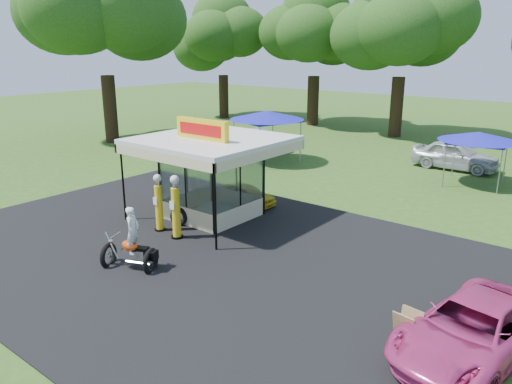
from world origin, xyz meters
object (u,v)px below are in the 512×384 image
Objects in this scene: bg_car_c at (455,155)px; pink_sedan at (474,329)px; gas_pump_right at (176,209)px; tent_east at (479,137)px; kiosk_car at (247,194)px; bg_car_a at (259,140)px; motorcycle at (132,244)px; gas_pump_left at (159,204)px; tent_west at (267,116)px; gas_station_kiosk at (212,176)px; a_frame_sign at (407,331)px.

pink_sedan is at bearing -160.29° from bg_car_c.
tent_east is (6.42, 14.72, 1.32)m from gas_pump_right.
kiosk_car is 12.69m from pink_sedan.
bg_car_a is 0.89× the size of bg_car_c.
gas_pump_right is 1.12× the size of motorcycle.
gas_pump_left reaches higher than kiosk_car.
tent_west is (-15.90, 12.93, 2.18)m from pink_sedan.
kiosk_car is (-1.47, 7.51, -0.37)m from motorcycle.
tent_east is at bearing 59.79° from gas_station_kiosk.
tent_east is (5.58, 17.41, 1.64)m from motorcycle.
gas_station_kiosk is 11.01m from a_frame_sign.
bg_car_a reaches higher than kiosk_car.
a_frame_sign is (9.51, -1.50, -0.66)m from gas_pump_right.
kiosk_car is at bearing 90.00° from gas_station_kiosk.
motorcycle is at bearing -151.79° from bg_car_a.
kiosk_car is at bearing -142.32° from bg_car_a.
gas_pump_left is at bearing -173.66° from pink_sedan.
tent_west is (-14.63, 13.69, 2.34)m from a_frame_sign.
gas_pump_left is 3.43m from motorcycle.
bg_car_c reaches higher than bg_car_a.
gas_station_kiosk is 14.02m from tent_east.
tent_west is (2.61, -2.52, 2.15)m from bg_car_a.
bg_car_a is (-6.63, 14.58, -0.39)m from gas_pump_left.
pink_sedan is at bearing -4.15° from gas_pump_left.
gas_pump_left reaches higher than a_frame_sign.
gas_station_kiosk reaches higher than bg_car_c.
pink_sedan is at bearing -127.87° from bg_car_a.
a_frame_sign is at bearing -121.96° from kiosk_car.
gas_pump_left is 0.93× the size of gas_pump_right.
motorcycle is 18.36m from tent_east.
motorcycle is (1.94, -2.81, -0.24)m from gas_pump_left.
gas_station_kiosk reaches higher than bg_car_a.
gas_pump_left is at bearing -100.76° from gas_station_kiosk.
kiosk_car is 8.95m from tent_west.
motorcycle reaches higher than pink_sedan.
gas_pump_right is 0.87× the size of kiosk_car.
bg_car_c is at bearing 119.30° from pink_sedan.
gas_station_kiosk is 2.56m from kiosk_car.
tent_west is (-5.96, 14.88, 2.00)m from motorcycle.
motorcycle is 0.56× the size of tent_east.
bg_car_c is 1.22× the size of tent_east.
motorcycle is at bearing -158.39° from pink_sedan.
gas_pump_left is 0.81× the size of kiosk_car.
a_frame_sign is at bearing -8.95° from gas_pump_right.
bg_car_c is at bearing 58.07° from motorcycle.
tent_west is (-4.02, 12.07, 1.76)m from gas_pump_left.
gas_pump_left is (-0.47, -2.49, -0.69)m from gas_station_kiosk.
pink_sedan is at bearing -116.00° from kiosk_car.
bg_car_c reaches higher than kiosk_car.
tent_west is 11.82m from tent_east.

